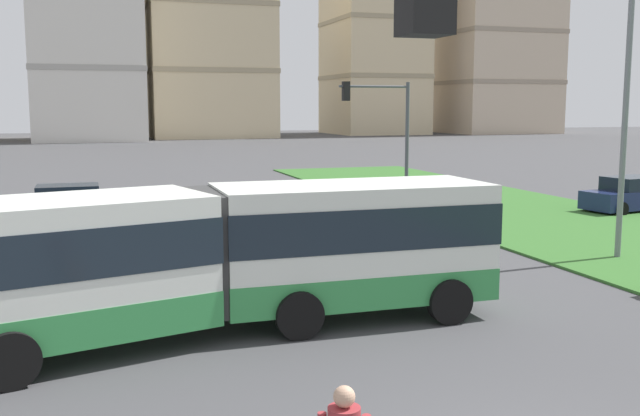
% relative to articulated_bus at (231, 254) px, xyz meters
% --- Properties ---
extents(articulated_bus, '(12.00, 4.11, 3.00)m').
position_rel_articulated_bus_xyz_m(articulated_bus, '(0.00, 0.00, 0.00)').
color(articulated_bus, silver).
rests_on(articulated_bus, ground).
extents(car_white_van, '(4.40, 2.03, 1.58)m').
position_rel_articulated_bus_xyz_m(car_white_van, '(-3.43, 15.97, -0.90)').
color(car_white_van, silver).
rests_on(car_white_van, ground).
extents(car_navy_sedan, '(4.63, 2.57, 1.58)m').
position_rel_articulated_bus_xyz_m(car_navy_sedan, '(20.31, 11.93, -0.90)').
color(car_navy_sedan, '#19234C').
rests_on(car_navy_sedan, ground).
extents(traffic_light_far_right, '(3.20, 0.28, 5.71)m').
position_rel_articulated_bus_xyz_m(traffic_light_far_right, '(9.45, 14.32, 2.26)').
color(traffic_light_far_right, '#474C51').
rests_on(traffic_light_far_right, ground).
extents(streetlight_median, '(0.70, 0.28, 9.03)m').
position_rel_articulated_bus_xyz_m(streetlight_median, '(12.77, 3.63, 3.30)').
color(streetlight_median, slate).
rests_on(streetlight_median, ground).
extents(apartment_tower_eastcentre, '(14.49, 16.89, 36.65)m').
position_rel_articulated_bus_xyz_m(apartment_tower_eastcentre, '(44.23, 102.36, 16.69)').
color(apartment_tower_eastcentre, beige).
rests_on(apartment_tower_eastcentre, ground).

